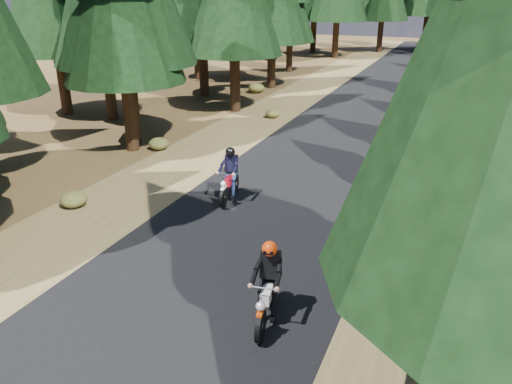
{
  "coord_description": "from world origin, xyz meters",
  "views": [
    {
      "loc": [
        4.59,
        -9.45,
        5.98
      ],
      "look_at": [
        0.0,
        1.5,
        1.1
      ],
      "focal_mm": 35.0,
      "sensor_mm": 36.0,
      "label": 1
    }
  ],
  "objects": [
    {
      "name": "shoulder_l",
      "position": [
        -4.6,
        5.0,
        0.0
      ],
      "size": [
        3.2,
        100.0,
        0.01
      ],
      "primitive_type": "cube",
      "color": "brown",
      "rests_on": "ground"
    },
    {
      "name": "road",
      "position": [
        0.0,
        5.0,
        0.01
      ],
      "size": [
        6.0,
        100.0,
        0.01
      ],
      "primitive_type": "cube",
      "color": "black",
      "rests_on": "ground"
    },
    {
      "name": "rider_lead",
      "position": [
        1.71,
        -2.01,
        0.55
      ],
      "size": [
        0.84,
        1.9,
        1.64
      ],
      "rotation": [
        0.0,
        0.0,
        3.31
      ],
      "color": "silver",
      "rests_on": "road"
    },
    {
      "name": "rider_follow",
      "position": [
        -1.54,
        3.09,
        0.54
      ],
      "size": [
        0.81,
        1.87,
        1.61
      ],
      "rotation": [
        0.0,
        0.0,
        3.3
      ],
      "color": "#A10A19",
      "rests_on": "road"
    },
    {
      "name": "shoulder_r",
      "position": [
        4.6,
        5.0,
        0.0
      ],
      "size": [
        3.2,
        100.0,
        0.01
      ],
      "primitive_type": "cube",
      "color": "brown",
      "rests_on": "ground"
    },
    {
      "name": "ground",
      "position": [
        0.0,
        0.0,
        0.0
      ],
      "size": [
        120.0,
        120.0,
        0.0
      ],
      "primitive_type": "plane",
      "color": "#452F18",
      "rests_on": "ground"
    },
    {
      "name": "understory_shrubs",
      "position": [
        1.46,
        6.5,
        0.26
      ],
      "size": [
        16.12,
        31.97,
        0.6
      ],
      "color": "#474C1E",
      "rests_on": "ground"
    }
  ]
}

